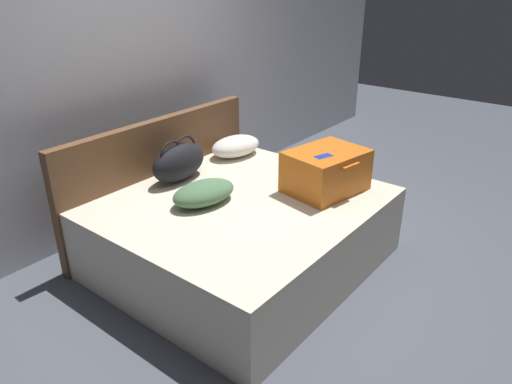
% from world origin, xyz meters
% --- Properties ---
extents(ground_plane, '(12.00, 12.00, 0.00)m').
position_xyz_m(ground_plane, '(0.00, 0.00, 0.00)').
color(ground_plane, '#4C515B').
extents(back_wall, '(8.00, 0.10, 2.60)m').
position_xyz_m(back_wall, '(0.00, 1.65, 1.30)').
color(back_wall, silver).
rests_on(back_wall, ground).
extents(bed, '(1.82, 1.62, 0.51)m').
position_xyz_m(bed, '(0.00, 0.40, 0.26)').
color(bed, beige).
rests_on(bed, ground).
extents(headboard, '(1.85, 0.08, 0.94)m').
position_xyz_m(headboard, '(0.00, 1.25, 0.47)').
color(headboard, brown).
rests_on(headboard, ground).
extents(hard_case_large, '(0.61, 0.51, 0.30)m').
position_xyz_m(hard_case_large, '(0.51, 0.04, 0.67)').
color(hard_case_large, '#D16619').
rests_on(hard_case_large, bed).
extents(duffel_bag, '(0.51, 0.24, 0.33)m').
position_xyz_m(duffel_bag, '(-0.02, 1.01, 0.66)').
color(duffel_bag, black).
rests_on(duffel_bag, bed).
extents(pillow_near_headboard, '(0.51, 0.37, 0.15)m').
position_xyz_m(pillow_near_headboard, '(-0.19, 0.58, 0.59)').
color(pillow_near_headboard, '#4C724C').
rests_on(pillow_near_headboard, bed).
extents(pillow_center_head, '(0.50, 0.37, 0.17)m').
position_xyz_m(pillow_center_head, '(0.65, 1.02, 0.59)').
color(pillow_center_head, white).
rests_on(pillow_center_head, bed).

